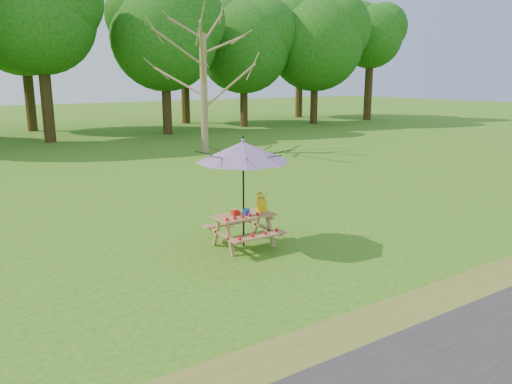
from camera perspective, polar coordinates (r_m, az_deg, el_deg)
ground at (r=9.64m, az=4.76°, el=-7.52°), size 120.00×120.00×0.00m
drygrass_strip at (r=7.82m, az=17.85°, el=-13.22°), size 120.00×1.20×0.01m
picnic_table at (r=10.14m, az=-1.41°, el=-4.48°), size 1.20×1.32×0.67m
patio_umbrella at (r=9.77m, az=-1.47°, el=4.63°), size 2.36×2.36×2.25m
produce_bins at (r=10.04m, az=-1.83°, el=-2.30°), size 0.31×0.40×0.13m
tomatoes_row at (r=9.81m, az=-1.62°, el=-2.77°), size 0.77×0.13×0.07m
flower_bucket at (r=10.24m, az=0.67°, el=-0.83°), size 0.33×0.29×0.47m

